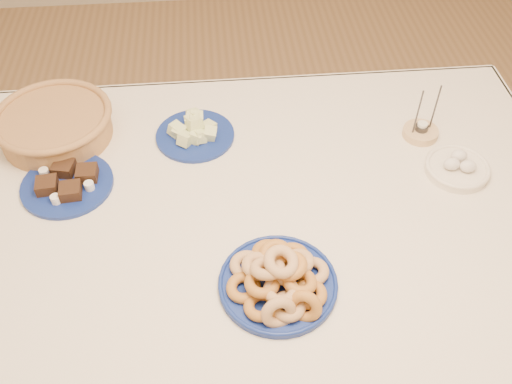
# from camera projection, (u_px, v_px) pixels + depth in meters

# --- Properties ---
(ground) EXTENTS (5.00, 5.00, 0.00)m
(ground) POSITION_uv_depth(u_px,v_px,m) (255.00, 345.00, 2.02)
(ground) COLOR olive
(ground) RESTS_ON ground
(dining_table) EXTENTS (1.71, 1.11, 0.75)m
(dining_table) POSITION_uv_depth(u_px,v_px,m) (254.00, 230.00, 1.56)
(dining_table) COLOR brown
(dining_table) RESTS_ON ground
(donut_platter) EXTENTS (0.28, 0.28, 0.12)m
(donut_platter) POSITION_uv_depth(u_px,v_px,m) (279.00, 280.00, 1.28)
(donut_platter) COLOR navy
(donut_platter) RESTS_ON dining_table
(melon_plate) EXTENTS (0.24, 0.24, 0.08)m
(melon_plate) POSITION_uv_depth(u_px,v_px,m) (195.00, 131.00, 1.64)
(melon_plate) COLOR navy
(melon_plate) RESTS_ON dining_table
(brownie_plate) EXTENTS (0.30, 0.30, 0.04)m
(brownie_plate) POSITION_uv_depth(u_px,v_px,m) (67.00, 183.00, 1.51)
(brownie_plate) COLOR navy
(brownie_plate) RESTS_ON dining_table
(wicker_basket) EXTENTS (0.35, 0.35, 0.09)m
(wicker_basket) POSITION_uv_depth(u_px,v_px,m) (55.00, 124.00, 1.63)
(wicker_basket) COLOR olive
(wicker_basket) RESTS_ON dining_table
(candle_holder) EXTENTS (0.13, 0.13, 0.17)m
(candle_holder) POSITION_uv_depth(u_px,v_px,m) (421.00, 131.00, 1.65)
(candle_holder) COLOR tan
(candle_holder) RESTS_ON dining_table
(egg_bowl) EXTENTS (0.19, 0.19, 0.06)m
(egg_bowl) POSITION_uv_depth(u_px,v_px,m) (457.00, 167.00, 1.55)
(egg_bowl) COLOR silver
(egg_bowl) RESTS_ON dining_table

